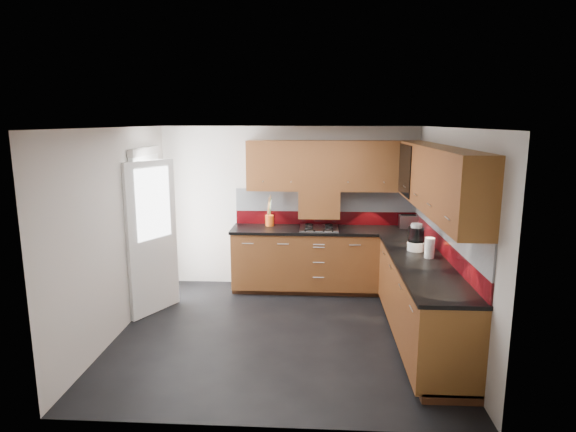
# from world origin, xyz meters

# --- Properties ---
(room) EXTENTS (4.00, 3.80, 2.64)m
(room) POSITION_xyz_m (0.00, 0.00, 1.50)
(room) COLOR black
(base_cabinets) EXTENTS (2.70, 3.20, 0.95)m
(base_cabinets) POSITION_xyz_m (1.07, 0.72, 0.44)
(base_cabinets) COLOR brown
(base_cabinets) RESTS_ON room
(countertop) EXTENTS (2.72, 3.22, 0.04)m
(countertop) POSITION_xyz_m (1.05, 0.70, 0.92)
(countertop) COLOR black
(countertop) RESTS_ON base_cabinets
(backsplash) EXTENTS (2.70, 3.20, 0.54)m
(backsplash) POSITION_xyz_m (1.28, 0.93, 1.21)
(backsplash) COLOR maroon
(backsplash) RESTS_ON countertop
(upper_cabinets) EXTENTS (2.50, 3.20, 0.72)m
(upper_cabinets) POSITION_xyz_m (1.23, 0.78, 1.84)
(upper_cabinets) COLOR brown
(upper_cabinets) RESTS_ON room
(extractor_hood) EXTENTS (0.60, 0.33, 0.40)m
(extractor_hood) POSITION_xyz_m (0.45, 1.64, 1.28)
(extractor_hood) COLOR brown
(extractor_hood) RESTS_ON room
(glass_cabinet) EXTENTS (0.32, 0.80, 0.66)m
(glass_cabinet) POSITION_xyz_m (1.71, 1.07, 1.87)
(glass_cabinet) COLOR black
(glass_cabinet) RESTS_ON room
(back_door) EXTENTS (0.42, 1.19, 2.04)m
(back_door) POSITION_xyz_m (-1.78, 0.75, 1.03)
(back_door) COLOR white
(back_door) RESTS_ON room
(gas_hob) EXTENTS (0.55, 0.49, 0.04)m
(gas_hob) POSITION_xyz_m (0.45, 1.47, 0.95)
(gas_hob) COLOR silver
(gas_hob) RESTS_ON countertop
(utensil_pot) EXTENTS (0.13, 0.13, 0.46)m
(utensil_pot) POSITION_xyz_m (-0.28, 1.64, 1.04)
(utensil_pot) COLOR #DC5814
(utensil_pot) RESTS_ON countertop
(toaster) EXTENTS (0.27, 0.17, 0.19)m
(toaster) POSITION_xyz_m (1.75, 1.62, 1.03)
(toaster) COLOR silver
(toaster) RESTS_ON countertop
(food_processor) EXTENTS (0.20, 0.20, 0.33)m
(food_processor) POSITION_xyz_m (1.60, 0.35, 1.09)
(food_processor) COLOR white
(food_processor) RESTS_ON countertop
(paper_towel) EXTENTS (0.12, 0.12, 0.23)m
(paper_towel) POSITION_xyz_m (1.70, 0.04, 1.06)
(paper_towel) COLOR white
(paper_towel) RESTS_ON countertop
(orange_cloth) EXTENTS (0.17, 0.15, 0.02)m
(orange_cloth) POSITION_xyz_m (1.65, 0.66, 0.95)
(orange_cloth) COLOR orange
(orange_cloth) RESTS_ON countertop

